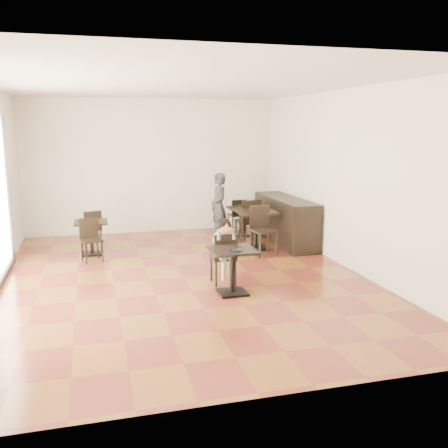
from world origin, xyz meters
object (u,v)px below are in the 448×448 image
object	(u,v)px
cafe_table_mid	(255,230)
chair_left_b	(92,240)
chair_mid_a	(247,221)
cafe_table_back	(242,221)
chair_back_b	(249,223)
cafe_table_left	(92,238)
chair_back_a	(236,215)
child	(223,251)
child_table	(232,271)
adult_patron	(219,206)
child_chair	(223,258)
chair_mid_b	(264,231)
chair_left_a	(91,229)

from	to	relation	value
cafe_table_mid	chair_left_b	bearing A→B (deg)	-177.56
cafe_table_mid	chair_mid_a	bearing A→B (deg)	90.00
cafe_table_back	chair_back_b	xyz separation A→B (m)	(0.00, -0.55, 0.07)
cafe_table_left	chair_back_a	world-z (taller)	chair_back_a
child	chair_mid_a	bearing A→B (deg)	64.55
cafe_table_back	chair_back_a	bearing A→B (deg)	90.00
child_table	chair_left_b	size ratio (longest dim) A/B	0.87
adult_patron	cafe_table_back	world-z (taller)	adult_patron
child_chair	cafe_table_back	distance (m)	3.74
cafe_table_left	chair_left_b	world-z (taller)	chair_left_b
adult_patron	chair_left_b	xyz separation A→B (m)	(-2.81, -1.22, -0.35)
child_table	chair_left_b	bearing A→B (deg)	129.62
child	chair_back_b	bearing A→B (deg)	64.48
cafe_table_back	child_chair	bearing A→B (deg)	-111.89
cafe_table_back	chair_mid_a	world-z (taller)	chair_mid_a
cafe_table_mid	cafe_table_left	bearing A→B (deg)	173.00
cafe_table_left	chair_back_a	bearing A→B (deg)	22.97
chair_mid_b	chair_back_a	size ratio (longest dim) A/B	1.23
cafe_table_mid	chair_back_a	xyz separation A→B (m)	(0.14, 1.88, -0.01)
child	chair_mid_b	bearing A→B (deg)	50.79
cafe_table_mid	child_table	bearing A→B (deg)	-115.45
child_table	child_chair	size ratio (longest dim) A/B	0.83
cafe_table_mid	chair_back_a	size ratio (longest dim) A/B	1.03
child	chair_left_a	xyz separation A→B (m)	(-2.07, 3.05, -0.13)
adult_patron	child_chair	bearing A→B (deg)	-18.75
cafe_table_mid	chair_back_a	world-z (taller)	cafe_table_mid
adult_patron	chair_mid_b	distance (m)	1.73
child	cafe_table_back	xyz separation A→B (m)	(1.39, 3.47, -0.21)
chair_mid_b	chair_back_b	bearing A→B (deg)	76.16
child_chair	cafe_table_mid	world-z (taller)	child_chair
child	chair_left_a	bearing A→B (deg)	124.16
cafe_table_back	chair_left_b	world-z (taller)	chair_left_b
chair_mid_a	chair_left_a	bearing A→B (deg)	-15.13
adult_patron	chair_back_b	size ratio (longest dim) A/B	1.90
child_table	child	bearing A→B (deg)	90.00
chair_mid_a	chair_mid_b	size ratio (longest dim) A/B	1.00
child_chair	chair_left_a	distance (m)	3.68
child	cafe_table_left	xyz separation A→B (m)	(-2.07, 2.50, -0.20)
child_table	cafe_table_mid	size ratio (longest dim) A/B	0.87
child_chair	child	bearing A→B (deg)	-0.00
cafe_table_left	chair_mid_a	world-z (taller)	chair_mid_a
chair_mid_b	chair_back_a	bearing A→B (deg)	78.61
chair_left_a	chair_back_a	world-z (taller)	chair_left_a
child_table	chair_mid_b	size ratio (longest dim) A/B	0.72
adult_patron	chair_back_b	world-z (taller)	adult_patron
chair_left_a	chair_back_a	bearing A→B (deg)	-179.72
child_table	cafe_table_left	size ratio (longest dim) A/B	1.04
child_chair	chair_left_a	world-z (taller)	child_chair
adult_patron	chair_left_a	bearing A→B (deg)	-93.04
chair_back_a	chair_back_b	xyz separation A→B (m)	(0.00, -1.04, 0.00)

